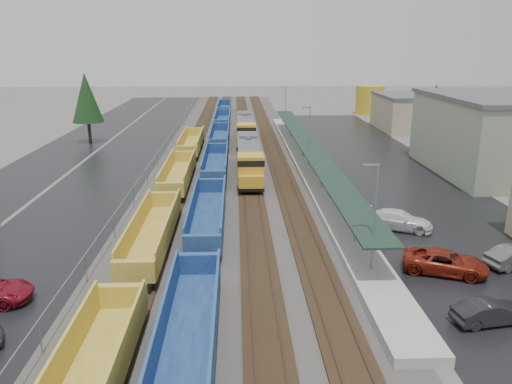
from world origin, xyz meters
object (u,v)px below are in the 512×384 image
well_string_yellow (153,234)px  well_string_blue (216,165)px  parked_car_east_b (445,262)px  parked_car_east_c (399,220)px  locomotive_trail (245,129)px  parked_car_east_a (489,312)px  storage_tank (370,100)px  locomotive_lead (249,158)px

well_string_yellow → well_string_blue: 23.15m
parked_car_east_b → parked_car_east_c: bearing=24.7°
locomotive_trail → parked_car_east_a: 55.69m
locomotive_trail → storage_tank: storage_tank is taller
well_string_blue → parked_car_east_a: (16.70, -34.50, -0.53)m
storage_tank → parked_car_east_c: (-16.37, -72.74, -2.34)m
well_string_yellow → parked_car_east_b: size_ratio=15.58×
parked_car_east_b → locomotive_lead: bearing=46.8°
locomotive_trail → parked_car_east_a: bearing=-76.8°
locomotive_trail → well_string_yellow: 43.26m
locomotive_lead → parked_car_east_b: 29.64m
locomotive_lead → well_string_yellow: 22.97m
locomotive_trail → parked_car_east_c: 41.05m
well_string_yellow → storage_tank: storage_tank is taller
well_string_yellow → parked_car_east_c: (20.31, 3.37, -0.40)m
storage_tank → parked_car_east_a: storage_tank is taller
well_string_blue → parked_car_east_c: size_ratio=22.75×
well_string_yellow → parked_car_east_c: size_ratio=15.83×
parked_car_east_b → well_string_blue: bearing=52.2°
locomotive_lead → well_string_blue: bearing=162.0°
well_string_yellow → parked_car_east_a: size_ratio=20.85×
well_string_yellow → parked_car_east_b: well_string_yellow is taller
parked_car_east_a → well_string_yellow: bearing=50.9°
locomotive_lead → storage_tank: 61.68m
parked_car_east_b → parked_car_east_c: 8.57m
well_string_blue → parked_car_east_a: well_string_blue is taller
well_string_yellow → storage_tank: size_ratio=14.05×
storage_tank → parked_car_east_c: 74.59m
locomotive_trail → parked_car_east_a: (12.70, -54.20, -1.55)m
locomotive_lead → parked_car_east_b: size_ratio=3.24×
well_string_blue → storage_tank: size_ratio=20.19×
parked_car_east_c → storage_tank: bearing=9.4°
parked_car_east_b → locomotive_trail: bearing=36.2°
well_string_blue → parked_car_east_b: 32.66m
locomotive_lead → parked_car_east_b: locomotive_lead is taller
well_string_blue → parked_car_east_c: (16.31, -19.44, -0.41)m
parked_car_east_c → locomotive_lead: bearing=56.3°
storage_tank → parked_car_east_c: size_ratio=1.13×
locomotive_lead → parked_car_east_a: bearing=-69.1°
parked_car_east_c → parked_car_east_b: bearing=-154.4°
well_string_blue → parked_car_east_c: well_string_blue is taller
parked_car_east_a → storage_tank: bearing=-19.9°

